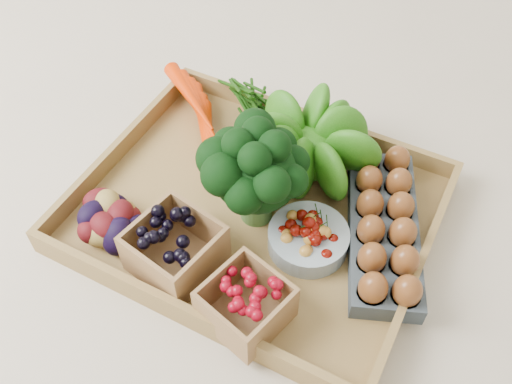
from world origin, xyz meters
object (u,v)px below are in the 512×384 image
at_px(tray, 256,212).
at_px(broccoli, 256,188).
at_px(egg_carton, 383,230).
at_px(cherry_bowl, 308,239).

bearing_deg(tray, broccoli, -59.70).
distance_m(broccoli, egg_carton, 0.21).
bearing_deg(broccoli, cherry_bowl, -9.20).
height_order(tray, cherry_bowl, cherry_bowl).
xyz_separation_m(tray, broccoli, (0.01, -0.01, 0.07)).
relative_size(broccoli, egg_carton, 0.57).
bearing_deg(cherry_bowl, broccoli, 170.80).
distance_m(tray, broccoli, 0.07).
xyz_separation_m(broccoli, cherry_bowl, (0.10, -0.02, -0.05)).
height_order(broccoli, cherry_bowl, broccoli).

